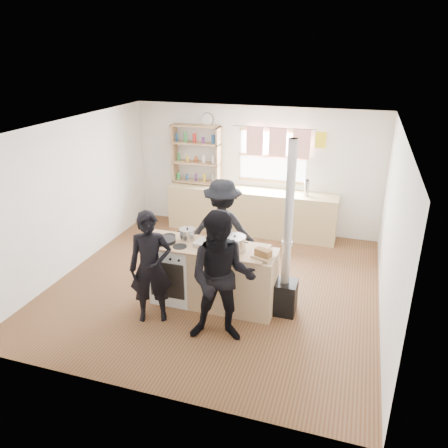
{
  "coord_description": "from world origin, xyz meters",
  "views": [
    {
      "loc": [
        1.97,
        -5.81,
        3.55
      ],
      "look_at": [
        0.16,
        -0.1,
        1.1
      ],
      "focal_mm": 35.0,
      "sensor_mm": 36.0,
      "label": 1
    }
  ],
  "objects_px": {
    "bread_board": "(263,254)",
    "person_far": "(223,229)",
    "roast_tray": "(207,244)",
    "person_near_right": "(222,278)",
    "person_near_left": "(151,268)",
    "skillet_greens": "(165,240)",
    "stockpot_stove": "(187,234)",
    "flue_heater": "(285,271)",
    "stockpot_counter": "(235,243)",
    "thermos": "(307,188)",
    "cooking_island": "(213,275)"
  },
  "relations": [
    {
      "from": "stockpot_stove",
      "to": "bread_board",
      "type": "relative_size",
      "value": 0.7
    },
    {
      "from": "skillet_greens",
      "to": "person_near_right",
      "type": "distance_m",
      "value": 1.28
    },
    {
      "from": "bread_board",
      "to": "person_near_left",
      "type": "bearing_deg",
      "value": -161.24
    },
    {
      "from": "thermos",
      "to": "cooking_island",
      "type": "distance_m",
      "value": 2.98
    },
    {
      "from": "stockpot_stove",
      "to": "thermos",
      "type": "bearing_deg",
      "value": 62.74
    },
    {
      "from": "thermos",
      "to": "cooking_island",
      "type": "bearing_deg",
      "value": -108.64
    },
    {
      "from": "stockpot_counter",
      "to": "bread_board",
      "type": "height_order",
      "value": "stockpot_counter"
    },
    {
      "from": "skillet_greens",
      "to": "person_near_right",
      "type": "xyz_separation_m",
      "value": [
        1.08,
        -0.68,
        -0.08
      ]
    },
    {
      "from": "thermos",
      "to": "stockpot_stove",
      "type": "xyz_separation_m",
      "value": [
        -1.37,
        -2.65,
        -0.03
      ]
    },
    {
      "from": "roast_tray",
      "to": "skillet_greens",
      "type": "bearing_deg",
      "value": -174.41
    },
    {
      "from": "cooking_island",
      "to": "flue_heater",
      "type": "distance_m",
      "value": 1.05
    },
    {
      "from": "skillet_greens",
      "to": "flue_heater",
      "type": "xyz_separation_m",
      "value": [
        1.74,
        0.16,
        -0.31
      ]
    },
    {
      "from": "roast_tray",
      "to": "person_near_right",
      "type": "xyz_separation_m",
      "value": [
        0.46,
        -0.74,
        -0.09
      ]
    },
    {
      "from": "bread_board",
      "to": "person_far",
      "type": "relative_size",
      "value": 0.2
    },
    {
      "from": "person_near_right",
      "to": "bread_board",
      "type": "bearing_deg",
      "value": 47.27
    },
    {
      "from": "stockpot_stove",
      "to": "person_near_left",
      "type": "relative_size",
      "value": 0.15
    },
    {
      "from": "bread_board",
      "to": "flue_heater",
      "type": "height_order",
      "value": "flue_heater"
    },
    {
      "from": "bread_board",
      "to": "person_far",
      "type": "height_order",
      "value": "person_far"
    },
    {
      "from": "stockpot_counter",
      "to": "person_near_right",
      "type": "relative_size",
      "value": 0.18
    },
    {
      "from": "cooking_island",
      "to": "person_near_right",
      "type": "height_order",
      "value": "person_near_right"
    },
    {
      "from": "stockpot_stove",
      "to": "person_far",
      "type": "relative_size",
      "value": 0.14
    },
    {
      "from": "thermos",
      "to": "person_near_right",
      "type": "bearing_deg",
      "value": -99.11
    },
    {
      "from": "stockpot_counter",
      "to": "flue_heater",
      "type": "xyz_separation_m",
      "value": [
        0.7,
        0.12,
        -0.38
      ]
    },
    {
      "from": "stockpot_stove",
      "to": "flue_heater",
      "type": "distance_m",
      "value": 1.5
    },
    {
      "from": "thermos",
      "to": "skillet_greens",
      "type": "relative_size",
      "value": 0.71
    },
    {
      "from": "person_near_right",
      "to": "person_far",
      "type": "xyz_separation_m",
      "value": [
        -0.5,
        1.6,
        -0.05
      ]
    },
    {
      "from": "roast_tray",
      "to": "person_near_right",
      "type": "relative_size",
      "value": 0.2
    },
    {
      "from": "skillet_greens",
      "to": "person_far",
      "type": "relative_size",
      "value": 0.25
    },
    {
      "from": "person_near_right",
      "to": "person_far",
      "type": "distance_m",
      "value": 1.68
    },
    {
      "from": "person_near_left",
      "to": "person_far",
      "type": "height_order",
      "value": "person_far"
    },
    {
      "from": "person_near_left",
      "to": "bread_board",
      "type": "bearing_deg",
      "value": -4.66
    },
    {
      "from": "thermos",
      "to": "bread_board",
      "type": "height_order",
      "value": "thermos"
    },
    {
      "from": "stockpot_stove",
      "to": "flue_heater",
      "type": "xyz_separation_m",
      "value": [
        1.46,
        -0.02,
        -0.36
      ]
    },
    {
      "from": "stockpot_stove",
      "to": "stockpot_counter",
      "type": "distance_m",
      "value": 0.77
    },
    {
      "from": "bread_board",
      "to": "person_near_right",
      "type": "relative_size",
      "value": 0.19
    },
    {
      "from": "thermos",
      "to": "cooking_island",
      "type": "relative_size",
      "value": 0.15
    },
    {
      "from": "roast_tray",
      "to": "stockpot_counter",
      "type": "xyz_separation_m",
      "value": [
        0.41,
        -0.01,
        0.07
      ]
    },
    {
      "from": "skillet_greens",
      "to": "bread_board",
      "type": "height_order",
      "value": "bread_board"
    },
    {
      "from": "thermos",
      "to": "person_near_left",
      "type": "relative_size",
      "value": 0.19
    },
    {
      "from": "roast_tray",
      "to": "person_near_right",
      "type": "height_order",
      "value": "person_near_right"
    },
    {
      "from": "stockpot_stove",
      "to": "roast_tray",
      "type": "bearing_deg",
      "value": -19.89
    },
    {
      "from": "cooking_island",
      "to": "skillet_greens",
      "type": "height_order",
      "value": "skillet_greens"
    },
    {
      "from": "cooking_island",
      "to": "skillet_greens",
      "type": "relative_size",
      "value": 4.73
    },
    {
      "from": "stockpot_stove",
      "to": "person_near_left",
      "type": "bearing_deg",
      "value": -108.6
    },
    {
      "from": "cooking_island",
      "to": "stockpot_counter",
      "type": "height_order",
      "value": "stockpot_counter"
    },
    {
      "from": "thermos",
      "to": "roast_tray",
      "type": "xyz_separation_m",
      "value": [
        -1.02,
        -2.78,
        -0.08
      ]
    },
    {
      "from": "bread_board",
      "to": "person_far",
      "type": "bearing_deg",
      "value": 131.99
    },
    {
      "from": "person_near_left",
      "to": "person_far",
      "type": "relative_size",
      "value": 0.96
    },
    {
      "from": "roast_tray",
      "to": "bread_board",
      "type": "xyz_separation_m",
      "value": [
        0.84,
        -0.12,
        0.01
      ]
    },
    {
      "from": "skillet_greens",
      "to": "stockpot_counter",
      "type": "distance_m",
      "value": 1.04
    }
  ]
}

